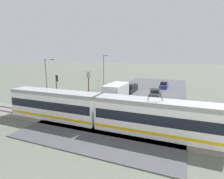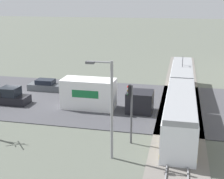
# 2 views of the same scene
# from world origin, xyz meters

# --- Properties ---
(ground_plane) EXTENTS (320.00, 320.00, 0.00)m
(ground_plane) POSITION_xyz_m (0.00, 0.00, 0.00)
(ground_plane) COLOR #565B51
(road_surface) EXTENTS (16.29, 50.16, 0.08)m
(road_surface) POSITION_xyz_m (0.00, 0.00, 0.04)
(road_surface) COLOR #424247
(road_surface) RESTS_ON ground
(rail_bed) EXTENTS (60.77, 4.40, 0.22)m
(rail_bed) POSITION_xyz_m (0.00, 19.04, 0.05)
(rail_bed) COLOR slate
(rail_bed) RESTS_ON ground
(light_rail_tram) EXTENTS (24.39, 2.64, 4.60)m
(light_rail_tram) POSITION_xyz_m (1.12, 19.04, 1.76)
(light_rail_tram) COLOR white
(light_rail_tram) RESTS_ON ground
(box_truck) EXTENTS (2.61, 9.73, 3.18)m
(box_truck) POSITION_xyz_m (2.67, 10.73, 1.55)
(box_truck) COLOR black
(box_truck) RESTS_ON ground
(pickup_truck) EXTENTS (2.00, 5.75, 1.89)m
(pickup_truck) POSITION_xyz_m (3.20, -0.33, 0.79)
(pickup_truck) COLOR black
(pickup_truck) RESTS_ON ground
(sedan_car_0) EXTENTS (1.80, 4.58, 1.59)m
(sedan_car_0) POSITION_xyz_m (-3.07, -8.31, 0.74)
(sedan_car_0) COLOR navy
(sedan_car_0) RESTS_ON ground
(sedan_car_1) EXTENTS (1.86, 4.36, 1.41)m
(sedan_car_1) POSITION_xyz_m (-2.59, 1.98, 0.66)
(sedan_car_1) COLOR #4C5156
(sedan_car_1) RESTS_ON ground
(traffic_light_pole) EXTENTS (0.28, 0.47, 4.98)m
(traffic_light_pole) POSITION_xyz_m (10.06, 15.14, 3.24)
(traffic_light_pole) COLOR #47474C
(traffic_light_pole) RESTS_ON ground
(street_tree) EXTENTS (1.12, 0.93, 4.71)m
(street_tree) POSITION_xyz_m (11.65, 3.02, 2.14)
(street_tree) COLOR brown
(street_tree) RESTS_ON ground
(street_lamp_near_crossing) EXTENTS (0.36, 1.95, 8.12)m
(street_lamp_near_crossing) POSITION_xyz_m (10.80, -3.11, 4.69)
(street_lamp_near_crossing) COLOR gray
(street_lamp_near_crossing) RESTS_ON ground
(street_lamp_mid_block) EXTENTS (0.36, 1.95, 7.39)m
(street_lamp_mid_block) POSITION_xyz_m (12.85, 14.01, 4.31)
(street_lamp_mid_block) COLOR gray
(street_lamp_mid_block) RESTS_ON ground
(no_parking_sign) EXTENTS (0.32, 0.08, 2.49)m
(no_parking_sign) POSITION_xyz_m (10.41, 0.89, 1.51)
(no_parking_sign) COLOR gray
(no_parking_sign) RESTS_ON ground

